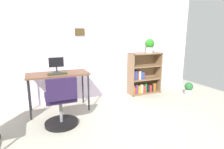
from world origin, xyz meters
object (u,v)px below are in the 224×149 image
keyboard (57,74)px  office_chair (61,105)px  desk (58,76)px  monitor (56,64)px  bookshelf_low (143,76)px  potted_plant_floor (189,88)px  potted_plant_on_shelf (150,45)px

keyboard → office_chair: (-0.04, -0.55, -0.38)m
keyboard → desk: bearing=79.1°
monitor → bookshelf_low: size_ratio=0.29×
office_chair → potted_plant_floor: size_ratio=2.76×
desk → potted_plant_floor: bearing=-5.1°
desk → potted_plant_on_shelf: 2.20m
potted_plant_floor → desk: bearing=174.9°
monitor → bookshelf_low: 2.08m
bookshelf_low → monitor: bearing=-173.8°
desk → office_chair: (-0.06, -0.64, -0.31)m
monitor → potted_plant_floor: bearing=-6.5°
office_chair → potted_plant_floor: 3.03m
keyboard → potted_plant_floor: 3.02m
monitor → potted_plant_floor: (2.95, -0.34, -0.71)m
monitor → keyboard: size_ratio=0.84×
desk → keyboard: (-0.02, -0.09, 0.07)m
desk → keyboard: keyboard is taller
keyboard → office_chair: office_chair is taller
desk → monitor: monitor is taller
office_chair → bookshelf_low: bearing=24.4°
office_chair → keyboard: bearing=86.0°
potted_plant_on_shelf → desk: bearing=-173.6°
monitor → potted_plant_floor: monitor is taller
office_chair → monitor: bearing=86.2°
office_chair → potted_plant_on_shelf: size_ratio=2.51×
bookshelf_low → potted_plant_on_shelf: 0.74m
monitor → keyboard: (-0.01, -0.16, -0.14)m
desk → potted_plant_floor: desk is taller
desk → potted_plant_floor: size_ratio=3.69×
bookshelf_low → potted_plant_on_shelf: potted_plant_on_shelf is taller
keyboard → bookshelf_low: bearing=10.7°
office_chair → potted_plant_floor: (3.00, 0.38, -0.20)m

